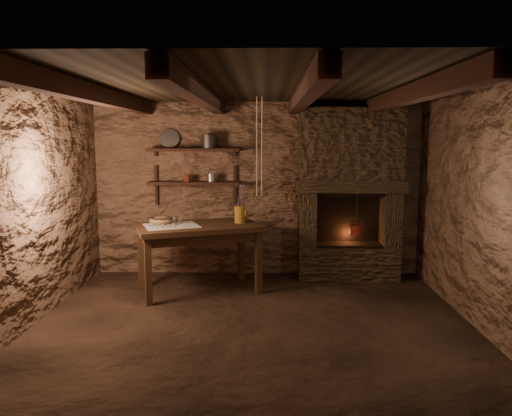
{
  "coord_description": "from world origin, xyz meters",
  "views": [
    {
      "loc": [
        0.14,
        -4.93,
        1.88
      ],
      "look_at": [
        0.01,
        0.9,
        1.09
      ],
      "focal_mm": 35.0,
      "sensor_mm": 36.0,
      "label": 1
    }
  ],
  "objects_px": {
    "work_table": "(199,256)",
    "red_pot": "(356,229)",
    "stoneware_jug": "(240,206)",
    "iron_stockpot": "(209,142)",
    "wooden_bowl": "(162,221)"
  },
  "relations": [
    {
      "from": "stoneware_jug",
      "to": "iron_stockpot",
      "type": "bearing_deg",
      "value": 116.11
    },
    {
      "from": "stoneware_jug",
      "to": "red_pot",
      "type": "distance_m",
      "value": 1.65
    },
    {
      "from": "wooden_bowl",
      "to": "red_pot",
      "type": "bearing_deg",
      "value": 11.76
    },
    {
      "from": "wooden_bowl",
      "to": "iron_stockpot",
      "type": "relative_size",
      "value": 1.47
    },
    {
      "from": "work_table",
      "to": "red_pot",
      "type": "xyz_separation_m",
      "value": [
        2.06,
        0.6,
        0.24
      ]
    },
    {
      "from": "work_table",
      "to": "iron_stockpot",
      "type": "relative_size",
      "value": 7.98
    },
    {
      "from": "wooden_bowl",
      "to": "iron_stockpot",
      "type": "distance_m",
      "value": 1.28
    },
    {
      "from": "work_table",
      "to": "red_pot",
      "type": "bearing_deg",
      "value": -4.36
    },
    {
      "from": "work_table",
      "to": "iron_stockpot",
      "type": "distance_m",
      "value": 1.57
    },
    {
      "from": "iron_stockpot",
      "to": "wooden_bowl",
      "type": "bearing_deg",
      "value": -129.63
    },
    {
      "from": "wooden_bowl",
      "to": "red_pot",
      "type": "xyz_separation_m",
      "value": [
        2.52,
        0.53,
        -0.19
      ]
    },
    {
      "from": "work_table",
      "to": "stoneware_jug",
      "type": "height_order",
      "value": "stoneware_jug"
    },
    {
      "from": "iron_stockpot",
      "to": "stoneware_jug",
      "type": "bearing_deg",
      "value": -52.23
    },
    {
      "from": "stoneware_jug",
      "to": "iron_stockpot",
      "type": "height_order",
      "value": "iron_stockpot"
    },
    {
      "from": "work_table",
      "to": "red_pot",
      "type": "height_order",
      "value": "red_pot"
    }
  ]
}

